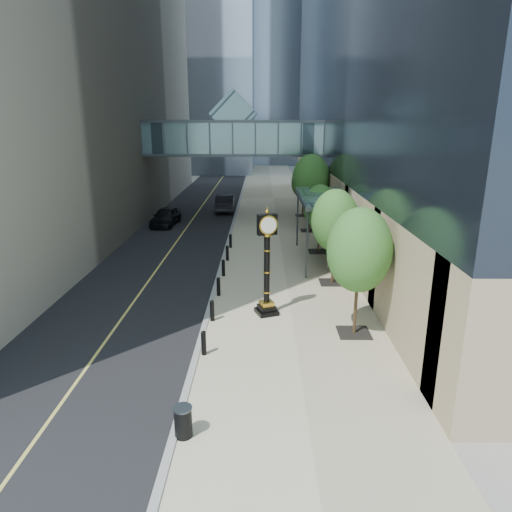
{
  "coord_description": "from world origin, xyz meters",
  "views": [
    {
      "loc": [
        -0.45,
        -15.16,
        8.87
      ],
      "look_at": [
        -0.69,
        4.82,
        3.0
      ],
      "focal_mm": 32.0,
      "sensor_mm": 36.0,
      "label": 1
    }
  ],
  "objects_px": {
    "trash_bin": "(183,423)",
    "car_far": "(225,203)",
    "pedestrian": "(330,255)",
    "street_clock": "(267,270)",
    "car_near": "(166,216)"
  },
  "relations": [
    {
      "from": "trash_bin",
      "to": "pedestrian",
      "type": "xyz_separation_m",
      "value": [
        6.58,
        16.33,
        0.3
      ]
    },
    {
      "from": "car_far",
      "to": "street_clock",
      "type": "bearing_deg",
      "value": 96.97
    },
    {
      "from": "street_clock",
      "to": "car_far",
      "type": "relative_size",
      "value": 0.97
    },
    {
      "from": "trash_bin",
      "to": "car_far",
      "type": "height_order",
      "value": "car_far"
    },
    {
      "from": "trash_bin",
      "to": "car_near",
      "type": "xyz_separation_m",
      "value": [
        -6.27,
        28.53,
        0.31
      ]
    },
    {
      "from": "car_near",
      "to": "pedestrian",
      "type": "bearing_deg",
      "value": -37.96
    },
    {
      "from": "car_near",
      "to": "car_far",
      "type": "xyz_separation_m",
      "value": [
        4.77,
        6.87,
        0.06
      ]
    },
    {
      "from": "pedestrian",
      "to": "car_near",
      "type": "relative_size",
      "value": 0.32
    },
    {
      "from": "pedestrian",
      "to": "car_near",
      "type": "xyz_separation_m",
      "value": [
        -12.85,
        12.2,
        0.01
      ]
    },
    {
      "from": "pedestrian",
      "to": "street_clock",
      "type": "bearing_deg",
      "value": 39.1
    },
    {
      "from": "trash_bin",
      "to": "car_far",
      "type": "relative_size",
      "value": 0.17
    },
    {
      "from": "street_clock",
      "to": "trash_bin",
      "type": "bearing_deg",
      "value": -126.77
    },
    {
      "from": "street_clock",
      "to": "car_far",
      "type": "xyz_separation_m",
      "value": [
        -4.01,
        26.48,
        -1.37
      ]
    },
    {
      "from": "pedestrian",
      "to": "car_far",
      "type": "distance_m",
      "value": 20.71
    },
    {
      "from": "car_near",
      "to": "car_far",
      "type": "distance_m",
      "value": 8.37
    }
  ]
}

